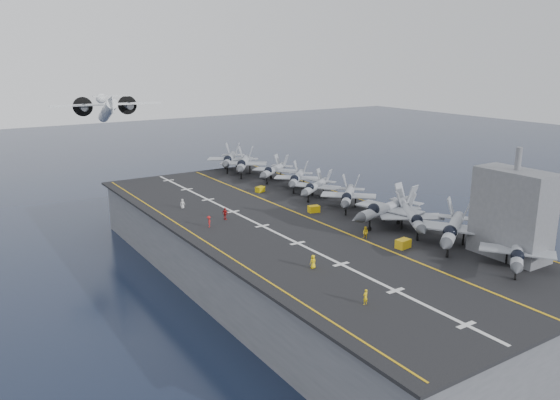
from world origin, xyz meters
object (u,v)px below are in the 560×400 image
island_superstructure (513,203)px  transport_plane (108,111)px  fighter_jet_0 (517,251)px  tow_cart_a (403,244)px

island_superstructure → transport_plane: (-27.78, 89.27, 6.60)m
transport_plane → island_superstructure: bearing=-72.7°
fighter_jet_0 → tow_cart_a: 15.07m
island_superstructure → tow_cart_a: island_superstructure is taller
island_superstructure → transport_plane: transport_plane is taller
tow_cart_a → transport_plane: transport_plane is taller
island_superstructure → tow_cart_a: (-9.55, 10.18, -6.87)m
fighter_jet_0 → tow_cart_a: (-6.37, 13.55, -1.77)m
tow_cart_a → transport_plane: (-18.23, 79.08, 13.46)m
island_superstructure → fighter_jet_0: 6.88m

